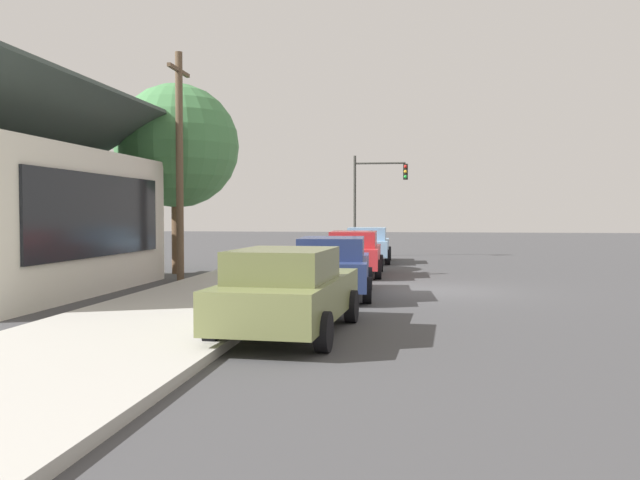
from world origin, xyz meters
name	(u,v)px	position (x,y,z in m)	size (l,w,h in m)	color
ground_plane	(433,290)	(0.00, 0.00, 0.00)	(120.00, 120.00, 0.00)	#424244
sidewalk_curb	(244,285)	(0.00, 5.60, 0.08)	(60.00, 4.20, 0.16)	#B2AFA8
car_olive	(289,290)	(-7.45, 2.79, 0.82)	(4.85, 2.25, 1.59)	olive
car_navy	(333,266)	(-1.72, 2.68, 0.82)	(4.88, 2.29, 1.59)	navy
car_cherry	(354,253)	(4.31, 2.66, 0.81)	(4.57, 2.10, 1.59)	red
car_skyblue	(368,244)	(10.64, 2.63, 0.81)	(4.38, 2.16, 1.59)	#8CB7E0
shade_tree	(177,147)	(4.10, 9.18, 4.67)	(4.52, 4.52, 6.95)	brown
traffic_light_main	(375,189)	(14.84, 2.54, 3.49)	(0.37, 2.79, 5.20)	#383833
utility_pole_wooden	(180,161)	(1.70, 8.20, 3.93)	(1.80, 0.24, 7.50)	brown
fire_hydrant_red	(327,254)	(8.38, 4.20, 0.50)	(0.22, 0.22, 0.71)	red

